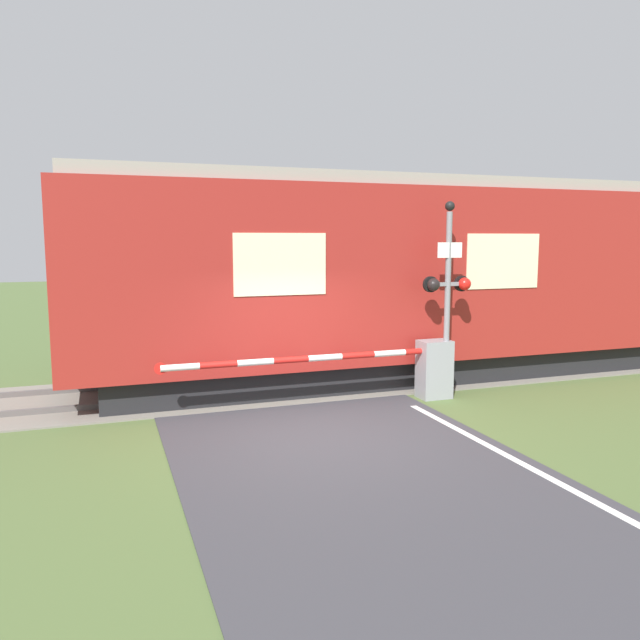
% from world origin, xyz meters
% --- Properties ---
extents(ground_plane, '(80.00, 80.00, 0.00)m').
position_xyz_m(ground_plane, '(0.00, 0.00, 0.00)').
color(ground_plane, '#4C6033').
extents(track_bed, '(36.00, 3.20, 0.13)m').
position_xyz_m(track_bed, '(0.00, 3.40, 0.02)').
color(track_bed, slate).
rests_on(track_bed, ground_plane).
extents(train, '(17.03, 3.07, 4.30)m').
position_xyz_m(train, '(4.57, 3.40, 2.20)').
color(train, black).
rests_on(train, ground_plane).
extents(crossing_barrier, '(5.50, 0.44, 1.11)m').
position_xyz_m(crossing_barrier, '(2.38, 1.48, 0.63)').
color(crossing_barrier, gray).
rests_on(crossing_barrier, ground_plane).
extents(signal_post, '(0.97, 0.26, 3.73)m').
position_xyz_m(signal_post, '(3.01, 1.38, 2.11)').
color(signal_post, gray).
rests_on(signal_post, ground_plane).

